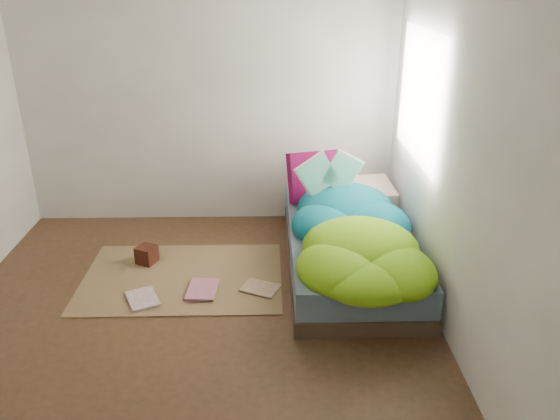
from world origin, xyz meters
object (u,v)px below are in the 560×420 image
(wooden_box, at_px, (147,254))
(floor_book_a, at_px, (129,302))
(open_book, at_px, (331,162))
(bed, at_px, (349,248))
(floor_book_b, at_px, (187,289))
(pillow_magenta, at_px, (314,177))

(wooden_box, bearing_deg, floor_book_a, -91.13)
(open_book, bearing_deg, floor_book_a, -168.37)
(bed, distance_m, floor_book_a, 1.81)
(open_book, xyz_separation_m, floor_book_b, (-1.16, -0.68, -0.80))
(pillow_magenta, distance_m, wooden_box, 1.63)
(wooden_box, bearing_deg, open_book, 7.70)
(floor_book_b, bearing_deg, pillow_magenta, 47.88)
(pillow_magenta, bearing_deg, open_book, -87.22)
(bed, relative_size, pillow_magenta, 4.33)
(floor_book_a, height_order, floor_book_b, floor_book_b)
(bed, relative_size, floor_book_b, 6.43)
(bed, distance_m, open_book, 0.73)
(bed, xyz_separation_m, open_book, (-0.14, 0.29, 0.66))
(bed, bearing_deg, floor_book_b, -163.26)
(floor_book_a, distance_m, floor_book_b, 0.45)
(floor_book_b, bearing_deg, bed, 20.40)
(bed, xyz_separation_m, floor_book_b, (-1.30, -0.39, -0.14))
(bed, bearing_deg, open_book, 116.61)
(bed, height_order, wooden_box, bed)
(floor_book_a, bearing_deg, open_book, 3.42)
(pillow_magenta, relative_size, floor_book_a, 1.61)
(open_book, height_order, floor_book_a, open_book)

